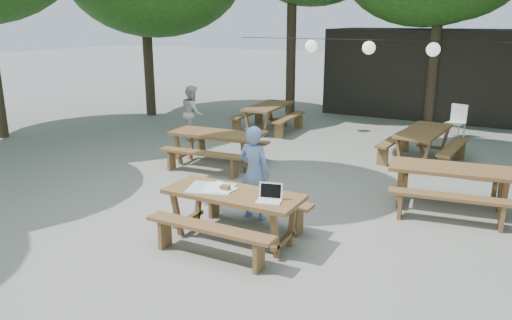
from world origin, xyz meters
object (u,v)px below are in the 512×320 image
object	(u,v)px
main_picnic_table	(234,216)
picnic_table_nw	(216,149)
woman	(254,173)
second_person	(192,113)
plastic_chair	(455,128)

from	to	relation	value
main_picnic_table	picnic_table_nw	distance (m)	3.88
woman	second_person	bearing A→B (deg)	-41.07
woman	plastic_chair	xyz separation A→B (m)	(2.18, 7.51, -0.51)
second_person	woman	bearing A→B (deg)	-174.00
plastic_chair	main_picnic_table	bearing A→B (deg)	-86.80
plastic_chair	woman	bearing A→B (deg)	-89.41
picnic_table_nw	woman	bearing A→B (deg)	-50.38
main_picnic_table	second_person	world-z (taller)	second_person
main_picnic_table	plastic_chair	distance (m)	8.68
plastic_chair	second_person	bearing A→B (deg)	-134.48
picnic_table_nw	second_person	bearing A→B (deg)	131.84
picnic_table_nw	plastic_chair	size ratio (longest dim) A/B	2.28
main_picnic_table	plastic_chair	world-z (taller)	plastic_chair
woman	plastic_chair	distance (m)	7.84
woman	plastic_chair	world-z (taller)	woman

